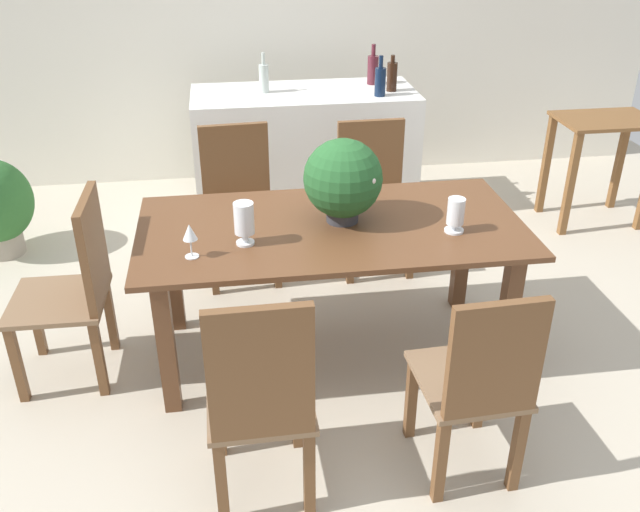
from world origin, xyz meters
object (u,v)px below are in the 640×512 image
kitchen_counter (305,153)px  wine_bottle_clear (264,78)px  wine_bottle_dark (392,76)px  wine_bottle_amber (380,81)px  chair_head_end (77,282)px  dining_table (331,245)px  wine_bottle_green (373,69)px  side_table (601,146)px  chair_near_right (479,381)px  chair_near_left (261,397)px  chair_far_right (373,188)px  chair_far_left (238,195)px  wine_glass (190,234)px  crystal_vase_left (244,220)px  crystal_vase_center_near (456,213)px  flower_centerpiece (343,179)px

kitchen_counter → wine_bottle_clear: 0.64m
wine_bottle_dark → wine_bottle_amber: (-0.11, -0.12, -0.00)m
chair_head_end → dining_table: bearing=91.2°
wine_bottle_green → side_table: bearing=-22.2°
chair_near_right → wine_bottle_green: 3.05m
chair_near_left → wine_bottle_amber: (1.04, 2.67, 0.49)m
chair_far_right → side_table: size_ratio=1.19×
wine_bottle_amber → wine_bottle_clear: bearing=165.4°
chair_head_end → kitchen_counter: chair_head_end is taller
chair_near_left → wine_bottle_dark: bearing=-113.0°
dining_table → chair_far_right: bearing=66.5°
chair_near_right → chair_far_left: chair_far_left is taller
side_table → wine_glass: bearing=-150.7°
crystal_vase_left → wine_bottle_green: 2.41m
crystal_vase_center_near → wine_glass: crystal_vase_center_near is taller
wine_bottle_green → chair_near_left: bearing=-109.4°
crystal_vase_center_near → kitchen_counter: size_ratio=0.11×
crystal_vase_center_near → wine_bottle_amber: 1.85m
wine_bottle_clear → chair_near_left: bearing=-94.8°
side_table → wine_bottle_amber: bearing=169.0°
chair_near_left → crystal_vase_left: 0.92m
chair_far_left → crystal_vase_center_near: size_ratio=5.50×
wine_glass → side_table: wine_glass is taller
kitchen_counter → chair_near_left: bearing=-100.4°
crystal_vase_center_near → wine_bottle_green: wine_bottle_green is taller
dining_table → wine_bottle_dark: bearing=68.0°
wine_glass → wine_bottle_clear: (0.49, 2.13, 0.16)m
wine_bottle_amber → crystal_vase_left: bearing=-119.9°
wine_glass → wine_bottle_dark: size_ratio=0.64×
chair_far_left → wine_bottle_green: bearing=39.9°
flower_centerpiece → wine_bottle_clear: size_ratio=1.50×
wine_bottle_amber → wine_bottle_green: size_ratio=0.96×
wine_bottle_clear → side_table: size_ratio=0.35×
wine_bottle_dark → kitchen_counter: bearing=173.8°
wine_glass → wine_bottle_green: (1.31, 2.25, 0.16)m
crystal_vase_left → dining_table: bearing=18.4°
dining_table → wine_bottle_clear: (-0.19, 1.89, 0.39)m
chair_far_right → crystal_vase_center_near: (0.15, -1.15, 0.33)m
chair_near_left → chair_head_end: 1.30m
chair_near_left → wine_bottle_dark: 3.06m
dining_table → chair_near_left: chair_near_left is taller
chair_far_right → chair_head_end: size_ratio=0.96×
crystal_vase_center_near → wine_bottle_green: size_ratio=0.60×
chair_near_left → chair_far_left: 1.99m
wine_bottle_green → side_table: 1.75m
crystal_vase_left → wine_bottle_dark: 2.27m
flower_centerpiece → side_table: bearing=32.0°
chair_far_left → wine_bottle_clear: wine_bottle_clear is taller
dining_table → chair_head_end: chair_head_end is taller
crystal_vase_center_near → dining_table: bearing=164.6°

